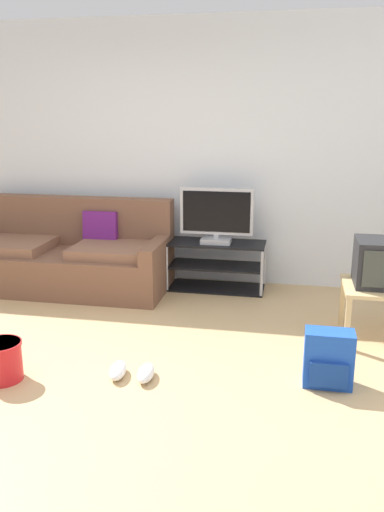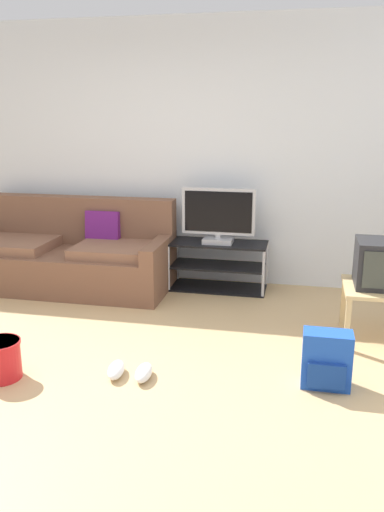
{
  "view_description": "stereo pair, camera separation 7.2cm",
  "coord_description": "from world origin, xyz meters",
  "px_view_note": "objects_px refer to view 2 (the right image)",
  "views": [
    {
      "loc": [
        1.33,
        -3.05,
        1.77
      ],
      "look_at": [
        0.54,
        1.01,
        0.64
      ],
      "focal_mm": 37.09,
      "sensor_mm": 36.0,
      "label": 1
    },
    {
      "loc": [
        1.4,
        -3.04,
        1.77
      ],
      "look_at": [
        0.54,
        1.01,
        0.64
      ],
      "focal_mm": 37.09,
      "sensor_mm": 36.0,
      "label": 2
    }
  ],
  "objects_px": {
    "couch": "(70,256)",
    "cleaning_bucket": "(0,358)",
    "flat_tv": "(218,216)",
    "crt_tv": "(383,264)",
    "side_table": "(381,294)",
    "sneakers_pair": "(130,371)",
    "tv_stand": "(218,266)",
    "backpack": "(327,360)"
  },
  "relations": [
    {
      "from": "flat_tv",
      "to": "cleaning_bucket",
      "type": "xyz_separation_m",
      "value": [
        -1.15,
        -2.18,
        -0.62
      ]
    },
    {
      "from": "flat_tv",
      "to": "sneakers_pair",
      "type": "bearing_deg",
      "value": -98.12
    },
    {
      "from": "couch",
      "to": "crt_tv",
      "type": "height_order",
      "value": "couch"
    },
    {
      "from": "couch",
      "to": "crt_tv",
      "type": "xyz_separation_m",
      "value": [
        2.99,
        -0.75,
        0.31
      ]
    },
    {
      "from": "flat_tv",
      "to": "side_table",
      "type": "height_order",
      "value": "flat_tv"
    },
    {
      "from": "tv_stand",
      "to": "backpack",
      "type": "relative_size",
      "value": 2.56
    },
    {
      "from": "couch",
      "to": "cleaning_bucket",
      "type": "height_order",
      "value": "couch"
    },
    {
      "from": "couch",
      "to": "sneakers_pair",
      "type": "distance_m",
      "value": 2.19
    },
    {
      "from": "flat_tv",
      "to": "crt_tv",
      "type": "relative_size",
      "value": 1.76
    },
    {
      "from": "flat_tv",
      "to": "crt_tv",
      "type": "distance_m",
      "value": 1.75
    },
    {
      "from": "couch",
      "to": "side_table",
      "type": "height_order",
      "value": "couch"
    },
    {
      "from": "couch",
      "to": "sneakers_pair",
      "type": "bearing_deg",
      "value": -55.19
    },
    {
      "from": "crt_tv",
      "to": "backpack",
      "type": "distance_m",
      "value": 1.07
    },
    {
      "from": "crt_tv",
      "to": "cleaning_bucket",
      "type": "xyz_separation_m",
      "value": [
        -2.6,
        -1.23,
        -0.48
      ]
    },
    {
      "from": "tv_stand",
      "to": "side_table",
      "type": "bearing_deg",
      "value": -34.26
    },
    {
      "from": "tv_stand",
      "to": "backpack",
      "type": "bearing_deg",
      "value": -61.01
    },
    {
      "from": "flat_tv",
      "to": "sneakers_pair",
      "type": "distance_m",
      "value": 2.14
    },
    {
      "from": "tv_stand",
      "to": "cleaning_bucket",
      "type": "bearing_deg",
      "value": -117.44
    },
    {
      "from": "flat_tv",
      "to": "backpack",
      "type": "bearing_deg",
      "value": -60.72
    },
    {
      "from": "side_table",
      "to": "crt_tv",
      "type": "xyz_separation_m",
      "value": [
        0.0,
        0.02,
        0.25
      ]
    },
    {
      "from": "tv_stand",
      "to": "flat_tv",
      "type": "xyz_separation_m",
      "value": [
        0.0,
        -0.02,
        0.52
      ]
    },
    {
      "from": "flat_tv",
      "to": "side_table",
      "type": "relative_size",
      "value": 1.28
    },
    {
      "from": "couch",
      "to": "crt_tv",
      "type": "bearing_deg",
      "value": -14.07
    },
    {
      "from": "couch",
      "to": "sneakers_pair",
      "type": "relative_size",
      "value": 6.26
    },
    {
      "from": "crt_tv",
      "to": "couch",
      "type": "bearing_deg",
      "value": 165.93
    },
    {
      "from": "couch",
      "to": "tv_stand",
      "type": "relative_size",
      "value": 2.14
    },
    {
      "from": "tv_stand",
      "to": "sneakers_pair",
      "type": "xyz_separation_m",
      "value": [
        -0.28,
        -2.02,
        -0.2
      ]
    },
    {
      "from": "backpack",
      "to": "sneakers_pair",
      "type": "distance_m",
      "value": 1.33
    },
    {
      "from": "flat_tv",
      "to": "crt_tv",
      "type": "xyz_separation_m",
      "value": [
        1.46,
        -0.96,
        -0.14
      ]
    },
    {
      "from": "tv_stand",
      "to": "sneakers_pair",
      "type": "relative_size",
      "value": 2.93
    },
    {
      "from": "cleaning_bucket",
      "to": "crt_tv",
      "type": "bearing_deg",
      "value": 25.25
    },
    {
      "from": "sneakers_pair",
      "to": "side_table",
      "type": "bearing_deg",
      "value": 30.38
    },
    {
      "from": "flat_tv",
      "to": "cleaning_bucket",
      "type": "distance_m",
      "value": 2.54
    },
    {
      "from": "cleaning_bucket",
      "to": "sneakers_pair",
      "type": "xyz_separation_m",
      "value": [
        0.86,
        0.19,
        -0.1
      ]
    },
    {
      "from": "backpack",
      "to": "couch",
      "type": "bearing_deg",
      "value": 145.51
    },
    {
      "from": "crt_tv",
      "to": "sneakers_pair",
      "type": "height_order",
      "value": "crt_tv"
    },
    {
      "from": "cleaning_bucket",
      "to": "couch",
      "type": "bearing_deg",
      "value": 100.91
    },
    {
      "from": "backpack",
      "to": "sneakers_pair",
      "type": "height_order",
      "value": "backpack"
    },
    {
      "from": "side_table",
      "to": "sneakers_pair",
      "type": "distance_m",
      "value": 2.05
    },
    {
      "from": "backpack",
      "to": "cleaning_bucket",
      "type": "height_order",
      "value": "backpack"
    },
    {
      "from": "couch",
      "to": "cleaning_bucket",
      "type": "distance_m",
      "value": 2.02
    },
    {
      "from": "crt_tv",
      "to": "cleaning_bucket",
      "type": "relative_size",
      "value": 1.44
    }
  ]
}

